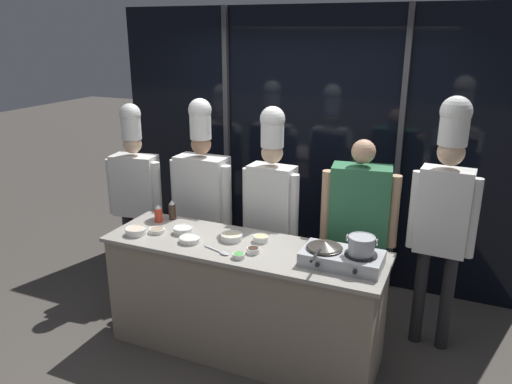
# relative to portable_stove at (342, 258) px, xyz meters

# --- Properties ---
(ground_plane) EXTENTS (24.00, 24.00, 0.00)m
(ground_plane) POSITION_rel_portable_stove_xyz_m (-0.77, 0.02, -0.97)
(ground_plane) COLOR #47423D
(window_wall_back) EXTENTS (4.19, 0.09, 2.70)m
(window_wall_back) POSITION_rel_portable_stove_xyz_m (-0.77, 1.58, 0.38)
(window_wall_back) COLOR black
(window_wall_back) RESTS_ON ground_plane
(demo_counter) EXTENTS (2.18, 0.66, 0.92)m
(demo_counter) POSITION_rel_portable_stove_xyz_m (-0.77, 0.02, -0.51)
(demo_counter) COLOR gray
(demo_counter) RESTS_ON ground_plane
(portable_stove) EXTENTS (0.56, 0.32, 0.11)m
(portable_stove) POSITION_rel_portable_stove_xyz_m (0.00, 0.00, 0.00)
(portable_stove) COLOR #B2B5BA
(portable_stove) RESTS_ON demo_counter
(frying_pan) EXTENTS (0.26, 0.44, 0.05)m
(frying_pan) POSITION_rel_portable_stove_xyz_m (-0.13, -0.00, 0.08)
(frying_pan) COLOR #38332D
(frying_pan) RESTS_ON portable_stove
(stock_pot) EXTENTS (0.21, 0.18, 0.13)m
(stock_pot) POSITION_rel_portable_stove_xyz_m (0.13, 0.00, 0.12)
(stock_pot) COLOR #B7BABF
(stock_pot) RESTS_ON portable_stove
(squeeze_bottle_soy) EXTENTS (0.06, 0.06, 0.17)m
(squeeze_bottle_soy) POSITION_rel_portable_stove_xyz_m (-1.55, 0.27, 0.03)
(squeeze_bottle_soy) COLOR #332319
(squeeze_bottle_soy) RESTS_ON demo_counter
(squeeze_bottle_chili) EXTENTS (0.07, 0.07, 0.15)m
(squeeze_bottle_chili) POSITION_rel_portable_stove_xyz_m (-1.63, 0.18, 0.02)
(squeeze_bottle_chili) COLOR red
(squeeze_bottle_chili) RESTS_ON demo_counter
(prep_bowl_onion) EXTENTS (0.16, 0.16, 0.04)m
(prep_bowl_onion) POSITION_rel_portable_stove_xyz_m (-1.17, -0.09, -0.03)
(prep_bowl_onion) COLOR white
(prep_bowl_onion) RESTS_ON demo_counter
(prep_bowl_mushrooms) EXTENTS (0.13, 0.13, 0.04)m
(prep_bowl_mushrooms) POSITION_rel_portable_stove_xyz_m (-1.51, -0.03, -0.03)
(prep_bowl_mushrooms) COLOR white
(prep_bowl_mushrooms) RESTS_ON demo_counter
(prep_bowl_rice) EXTENTS (0.16, 0.16, 0.05)m
(prep_bowl_rice) POSITION_rel_portable_stove_xyz_m (-1.31, 0.04, -0.02)
(prep_bowl_rice) COLOR white
(prep_bowl_rice) RESTS_ON demo_counter
(prep_bowl_scallions) EXTENTS (0.09, 0.09, 0.04)m
(prep_bowl_scallions) POSITION_rel_portable_stove_xyz_m (-0.70, -0.19, -0.03)
(prep_bowl_scallions) COLOR white
(prep_bowl_scallions) RESTS_ON demo_counter
(prep_bowl_chicken) EXTENTS (0.16, 0.16, 0.06)m
(prep_bowl_chicken) POSITION_rel_portable_stove_xyz_m (-1.64, -0.13, -0.02)
(prep_bowl_chicken) COLOR white
(prep_bowl_chicken) RESTS_ON demo_counter
(prep_bowl_noodles) EXTENTS (0.17, 0.17, 0.05)m
(prep_bowl_noodles) POSITION_rel_portable_stove_xyz_m (-0.89, 0.07, -0.02)
(prep_bowl_noodles) COLOR white
(prep_bowl_noodles) RESTS_ON demo_counter
(prep_bowl_ginger) EXTENTS (0.12, 0.12, 0.05)m
(prep_bowl_ginger) POSITION_rel_portable_stove_xyz_m (-0.67, 0.14, -0.02)
(prep_bowl_ginger) COLOR white
(prep_bowl_ginger) RESTS_ON demo_counter
(prep_bowl_soy_glaze) EXTENTS (0.10, 0.10, 0.04)m
(prep_bowl_soy_glaze) POSITION_rel_portable_stove_xyz_m (-0.64, -0.07, -0.03)
(prep_bowl_soy_glaze) COLOR white
(prep_bowl_soy_glaze) RESTS_ON demo_counter
(serving_spoon_slotted) EXTENTS (0.24, 0.11, 0.02)m
(serving_spoon_slotted) POSITION_rel_portable_stove_xyz_m (-0.86, -0.17, -0.04)
(serving_spoon_slotted) COLOR #B2B5BA
(serving_spoon_slotted) RESTS_ON demo_counter
(chef_head) EXTENTS (0.56, 0.28, 1.83)m
(chef_head) POSITION_rel_portable_stove_xyz_m (-2.21, 0.64, 0.06)
(chef_head) COLOR #232326
(chef_head) RESTS_ON ground_plane
(chef_sous) EXTENTS (0.62, 0.25, 1.90)m
(chef_sous) POSITION_rel_portable_stove_xyz_m (-1.50, 0.71, 0.09)
(chef_sous) COLOR #2D3856
(chef_sous) RESTS_ON ground_plane
(chef_line) EXTENTS (0.52, 0.22, 1.89)m
(chef_line) POSITION_rel_portable_stove_xyz_m (-0.79, 0.64, 0.13)
(chef_line) COLOR #4C4C51
(chef_line) RESTS_ON ground_plane
(person_guest) EXTENTS (0.61, 0.31, 1.66)m
(person_guest) POSITION_rel_portable_stove_xyz_m (-0.04, 0.71, 0.03)
(person_guest) COLOR #4C4C51
(person_guest) RESTS_ON ground_plane
(chef_pastry) EXTENTS (0.50, 0.22, 2.03)m
(chef_pastry) POSITION_rel_portable_stove_xyz_m (0.60, 0.70, 0.26)
(chef_pastry) COLOR #232326
(chef_pastry) RESTS_ON ground_plane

